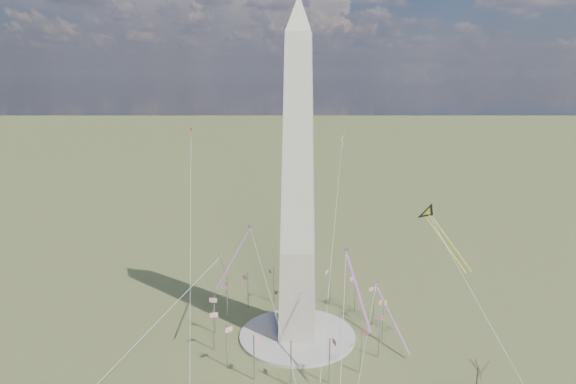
{
  "coord_description": "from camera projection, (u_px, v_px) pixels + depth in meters",
  "views": [
    {
      "loc": [
        9.22,
        -145.06,
        79.81
      ],
      "look_at": [
        -2.94,
        0.0,
        46.15
      ],
      "focal_mm": 32.0,
      "sensor_mm": 36.0,
      "label": 1
    }
  ],
  "objects": [
    {
      "name": "kite_delta_black",
      "position": [
        430.0,
        216.0,
        154.79
      ],
      "size": [
        14.65,
        19.12,
        16.41
      ],
      "rotation": [
        0.0,
        0.0,
        3.71
      ],
      "color": "black",
      "rests_on": "ground"
    },
    {
      "name": "ground",
      "position": [
        297.0,
        336.0,
        159.57
      ],
      "size": [
        2000.0,
        2000.0,
        0.0
      ],
      "primitive_type": "plane",
      "color": "#4F542A",
      "rests_on": "ground"
    },
    {
      "name": "kite_small_red",
      "position": [
        191.0,
        130.0,
        184.41
      ],
      "size": [
        1.31,
        1.42,
        3.94
      ],
      "rotation": [
        0.0,
        0.0,
        3.04
      ],
      "color": "red",
      "rests_on": "ground"
    },
    {
      "name": "plaza",
      "position": [
        297.0,
        335.0,
        159.48
      ],
      "size": [
        36.0,
        36.0,
        0.8
      ],
      "primitive_type": "cylinder",
      "color": "#9D9B90",
      "rests_on": "ground"
    },
    {
      "name": "kite_streamer_right",
      "position": [
        387.0,
        307.0,
        156.62
      ],
      "size": [
        9.8,
        19.98,
        14.63
      ],
      "rotation": [
        0.0,
        0.0,
        3.56
      ],
      "color": "#F33B26",
      "rests_on": "ground"
    },
    {
      "name": "tree_near",
      "position": [
        478.0,
        366.0,
        129.23
      ],
      "size": [
        6.36,
        6.36,
        11.14
      ],
      "color": "#473B2B",
      "rests_on": "ground"
    },
    {
      "name": "washington_monument",
      "position": [
        298.0,
        186.0,
        148.77
      ],
      "size": [
        15.56,
        15.56,
        100.0
      ],
      "color": "#B9AF9B",
      "rests_on": "plaza"
    },
    {
      "name": "kite_small_white",
      "position": [
        343.0,
        138.0,
        194.99
      ],
      "size": [
        1.48,
        2.24,
        4.8
      ],
      "rotation": [
        0.0,
        0.0,
        2.55
      ],
      "color": "white",
      "rests_on": "ground"
    },
    {
      "name": "kite_streamer_left",
      "position": [
        354.0,
        277.0,
        131.66
      ],
      "size": [
        6.9,
        20.61,
        14.47
      ],
      "rotation": [
        0.0,
        0.0,
        3.41
      ],
      "color": "#F33B26",
      "rests_on": "ground"
    },
    {
      "name": "kite_streamer_mid",
      "position": [
        238.0,
        249.0,
        149.84
      ],
      "size": [
        8.02,
        19.02,
        13.63
      ],
      "rotation": [
        0.0,
        0.0,
        2.79
      ],
      "color": "#F33B26",
      "rests_on": "ground"
    },
    {
      "name": "kite_diamond_purple",
      "position": [
        223.0,
        257.0,
        161.55
      ],
      "size": [
        2.35,
        3.51,
        10.47
      ],
      "rotation": [
        0.0,
        0.0,
        2.5
      ],
      "color": "navy",
      "rests_on": "ground"
    },
    {
      "name": "flagpole_ring",
      "position": [
        297.0,
        315.0,
        157.93
      ],
      "size": [
        54.4,
        54.4,
        13.0
      ],
      "color": "#ADAFB4",
      "rests_on": "ground"
    }
  ]
}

